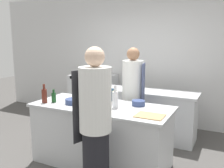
{
  "coord_description": "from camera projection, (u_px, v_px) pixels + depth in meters",
  "views": [
    {
      "loc": [
        1.66,
        -2.99,
        1.81
      ],
      "look_at": [
        0.0,
        0.35,
        1.13
      ],
      "focal_mm": 40.0,
      "sensor_mm": 36.0,
      "label": 1
    }
  ],
  "objects": [
    {
      "name": "wall_back",
      "position": [
        149.0,
        58.0,
        5.32
      ],
      "size": [
        8.0,
        0.06,
        2.8
      ],
      "color": "silver",
      "rests_on": "ground_plane"
    },
    {
      "name": "prep_counter",
      "position": [
        101.0,
        135.0,
        3.61
      ],
      "size": [
        2.0,
        0.85,
        0.88
      ],
      "color": "silver",
      "rests_on": "ground_plane"
    },
    {
      "name": "bottle_sauce",
      "position": [
        44.0,
        95.0,
        3.65
      ],
      "size": [
        0.08,
        0.08,
        0.28
      ],
      "color": "#5B2319",
      "rests_on": "prep_counter"
    },
    {
      "name": "oven_range",
      "position": [
        94.0,
        97.0,
        5.64
      ],
      "size": [
        0.94,
        0.67,
        1.02
      ],
      "color": "silver",
      "rests_on": "ground_plane"
    },
    {
      "name": "bowl_prep_small",
      "position": [
        138.0,
        103.0,
        3.51
      ],
      "size": [
        0.19,
        0.19,
        0.07
      ],
      "color": "navy",
      "rests_on": "prep_counter"
    },
    {
      "name": "bowl_mixing_large",
      "position": [
        73.0,
        101.0,
        3.61
      ],
      "size": [
        0.23,
        0.23,
        0.07
      ],
      "color": "navy",
      "rests_on": "prep_counter"
    },
    {
      "name": "cup",
      "position": [
        105.0,
        98.0,
        3.75
      ],
      "size": [
        0.1,
        0.1,
        0.09
      ],
      "color": "#B2382D",
      "rests_on": "prep_counter"
    },
    {
      "name": "bottle_wine",
      "position": [
        54.0,
        97.0,
        3.69
      ],
      "size": [
        0.07,
        0.07,
        0.19
      ],
      "color": "#19471E",
      "rests_on": "prep_counter"
    },
    {
      "name": "pass_counter",
      "position": [
        148.0,
        114.0,
        4.6
      ],
      "size": [
        1.78,
        0.58,
        0.88
      ],
      "color": "silver",
      "rests_on": "ground_plane"
    },
    {
      "name": "bottle_water",
      "position": [
        113.0,
        96.0,
        3.79
      ],
      "size": [
        0.08,
        0.08,
        0.19
      ],
      "color": "#2D5175",
      "rests_on": "prep_counter"
    },
    {
      "name": "cutting_board",
      "position": [
        150.0,
        116.0,
        3.03
      ],
      "size": [
        0.34,
        0.26,
        0.01
      ],
      "color": "tan",
      "rests_on": "prep_counter"
    },
    {
      "name": "ground_plane",
      "position": [
        101.0,
        163.0,
        3.69
      ],
      "size": [
        16.0,
        16.0,
        0.0
      ],
      "primitive_type": "plane",
      "color": "#4C4947"
    },
    {
      "name": "bottle_olive_oil",
      "position": [
        115.0,
        99.0,
        3.38
      ],
      "size": [
        0.08,
        0.08,
        0.31
      ],
      "color": "silver",
      "rests_on": "prep_counter"
    },
    {
      "name": "chef_at_stove",
      "position": [
        133.0,
        98.0,
        4.1
      ],
      "size": [
        0.38,
        0.36,
        1.67
      ],
      "rotation": [
        0.0,
        0.0,
        -1.35
      ],
      "color": "black",
      "rests_on": "ground_plane"
    },
    {
      "name": "bottle_vinegar",
      "position": [
        115.0,
        97.0,
        3.61
      ],
      "size": [
        0.08,
        0.08,
        0.26
      ],
      "color": "#B2A84C",
      "rests_on": "prep_counter"
    },
    {
      "name": "bottle_cooking_oil",
      "position": [
        78.0,
        95.0,
        3.78
      ],
      "size": [
        0.08,
        0.08,
        0.21
      ],
      "color": "black",
      "rests_on": "prep_counter"
    },
    {
      "name": "chef_at_prep_near",
      "position": [
        95.0,
        124.0,
        2.78
      ],
      "size": [
        0.41,
        0.4,
        1.73
      ],
      "rotation": [
        0.0,
        0.0,
        1.29
      ],
      "color": "black",
      "rests_on": "ground_plane"
    }
  ]
}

